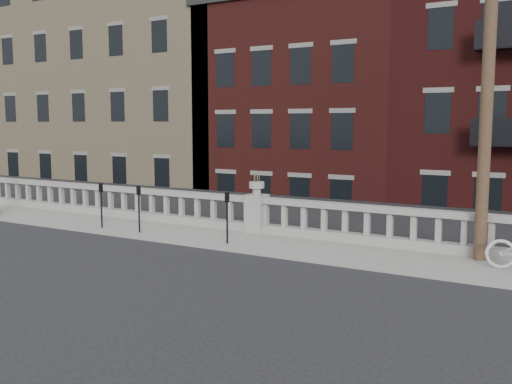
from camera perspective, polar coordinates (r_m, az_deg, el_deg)
ground at (r=13.54m, az=-8.45°, el=-7.31°), size 120.00×120.00×0.00m
sidewalk at (r=15.91m, az=-1.66°, el=-4.82°), size 32.00×2.20×0.15m
balustrade at (r=16.61m, az=0.07°, el=-2.34°), size 28.00×0.34×1.03m
planter_pedestal at (r=16.58m, az=0.07°, el=-1.69°), size 0.55×0.55×1.76m
lower_level at (r=34.14m, az=17.38°, el=5.44°), size 80.00×44.00×20.80m
utility_pole at (r=14.09m, az=22.36°, el=14.27°), size 1.60×0.28×10.00m
parking_meter_a at (r=17.84m, az=-15.23°, el=-0.79°), size 0.10×0.09×1.36m
parking_meter_b at (r=16.81m, az=-11.64°, el=-1.15°), size 0.10×0.09×1.36m
parking_meter_c at (r=14.96m, az=-2.91°, el=-2.00°), size 0.10×0.09×1.36m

